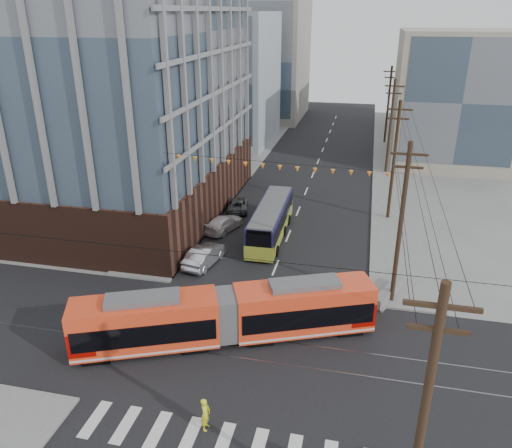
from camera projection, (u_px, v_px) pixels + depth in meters
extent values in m
plane|color=slate|center=(225.00, 394.00, 25.45)|extent=(160.00, 160.00, 0.00)
cube|color=#381E16|center=(57.00, 56.00, 44.91)|extent=(30.00, 25.00, 28.60)
cube|color=#8C99A5|center=(210.00, 79.00, 71.99)|extent=(18.00, 16.00, 18.00)
cube|color=gray|center=(453.00, 98.00, 62.10)|extent=(14.00, 14.00, 16.00)
cube|color=gray|center=(259.00, 60.00, 88.92)|extent=(16.00, 18.00, 20.00)
cube|color=#8C99A5|center=(449.00, 86.00, 80.03)|extent=(16.00, 16.00, 14.00)
cylinder|color=black|center=(421.00, 430.00, 16.18)|extent=(0.30, 0.30, 11.00)
cylinder|color=black|center=(388.00, 105.00, 71.78)|extent=(0.30, 0.30, 11.00)
imported|color=#B4B8C0|center=(205.00, 255.00, 38.28)|extent=(2.39, 4.77, 1.50)
imported|color=silver|center=(224.00, 223.00, 44.26)|extent=(3.10, 4.92, 1.33)
imported|color=#505154|center=(237.00, 204.00, 48.79)|extent=(2.92, 4.63, 1.19)
imported|color=yellow|center=(206.00, 414.00, 23.05)|extent=(0.43, 0.64, 1.71)
cube|color=slate|center=(389.00, 293.00, 33.86)|extent=(2.47, 4.01, 0.80)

